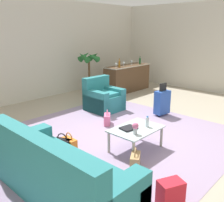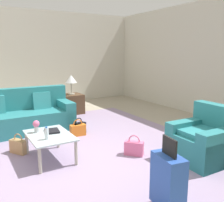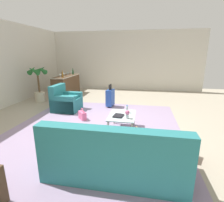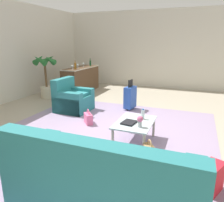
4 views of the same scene
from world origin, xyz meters
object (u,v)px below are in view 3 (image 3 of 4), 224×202
at_px(wine_glass_leftmost, 60,75).
at_px(handbag_orange, 78,138).
at_px(handbag_tan, 136,136).
at_px(handbag_pink, 82,115).
at_px(coffee_table_book, 118,116).
at_px(potted_palm, 39,83).
at_px(couch, 114,160).
at_px(wine_glass_left_of_centre, 64,74).
at_px(armchair, 65,102).
at_px(wine_bottle_amber, 63,75).
at_px(coffee_table, 122,117).
at_px(water_bottle, 127,109).
at_px(flower_vase, 127,113).
at_px(bar_console, 67,85).
at_px(wine_glass_rightmost, 72,72).
at_px(backpack_red, 183,148).
at_px(wine_bottle_green, 73,72).
at_px(wine_glass_right_of_centre, 68,73).
at_px(suitcase_blue, 110,97).
at_px(handbag_black, 74,140).

xyz_separation_m(wine_glass_leftmost, handbag_orange, (-3.70, -2.19, -0.91)).
height_order(handbag_tan, handbag_pink, same).
height_order(coffee_table_book, potted_palm, potted_palm).
height_order(couch, wine_glass_left_of_centre, wine_glass_left_of_centre).
height_order(handbag_pink, potted_palm, potted_palm).
distance_m(armchair, wine_bottle_amber, 1.96).
bearing_deg(wine_bottle_amber, coffee_table, -134.41).
bearing_deg(water_bottle, flower_vase, -173.21).
relative_size(bar_console, wine_bottle_amber, 6.42).
height_order(wine_glass_left_of_centre, wine_glass_rightmost, same).
height_order(wine_glass_rightmost, backpack_red, wine_glass_rightmost).
relative_size(coffee_table_book, backpack_red, 0.70).
relative_size(coffee_table, potted_palm, 0.64).
xyz_separation_m(armchair, handbag_tan, (-1.83, -2.56, -0.17)).
distance_m(armchair, wine_glass_left_of_centre, 2.30).
distance_m(couch, coffee_table_book, 1.69).
relative_size(wine_bottle_green, potted_palm, 0.20).
relative_size(wine_bottle_green, handbag_orange, 0.84).
height_order(wine_glass_right_of_centre, wine_bottle_amber, wine_bottle_amber).
xyz_separation_m(wine_glass_left_of_centre, wine_bottle_green, (0.79, -0.11, 0.01)).
relative_size(coffee_table_book, handbag_orange, 0.78).
height_order(coffee_table, flower_vase, flower_vase).
bearing_deg(handbag_tan, armchair, 54.55).
bearing_deg(armchair, couch, -143.79).
xyz_separation_m(coffee_table_book, wine_glass_leftmost, (2.96, 2.97, 0.60)).
xyz_separation_m(wine_glass_leftmost, wine_glass_right_of_centre, (0.88, 0.05, 0.00)).
bearing_deg(suitcase_blue, backpack_red, -146.40).
relative_size(wine_glass_rightmost, potted_palm, 0.10).
relative_size(armchair, wine_bottle_amber, 2.99).
xyz_separation_m(coffee_table_book, backpack_red, (-0.88, -1.37, -0.25)).
height_order(wine_glass_rightmost, wine_bottle_green, wine_bottle_green).
distance_m(wine_glass_right_of_centre, potted_palm, 1.66).
height_order(wine_bottle_green, backpack_red, wine_bottle_green).
height_order(armchair, wine_glass_leftmost, wine_glass_leftmost).
distance_m(coffee_table, handbag_black, 1.36).
distance_m(bar_console, wine_glass_leftmost, 0.86).
height_order(flower_vase, wine_bottle_green, wine_bottle_green).
bearing_deg(suitcase_blue, flower_vase, -159.05).
bearing_deg(wine_glass_left_of_centre, handbag_black, -152.97).
height_order(wine_glass_left_of_centre, potted_palm, potted_palm).
distance_m(wine_glass_left_of_centre, wine_bottle_green, 0.79).
bearing_deg(coffee_table_book, water_bottle, -20.88).
bearing_deg(flower_vase, suitcase_blue, 20.95).
distance_m(handbag_pink, potted_palm, 2.99).
xyz_separation_m(armchair, wine_bottle_amber, (1.62, 0.82, 0.74)).
height_order(coffee_table, backpack_red, coffee_table).
xyz_separation_m(handbag_tan, handbag_black, (-0.44, 1.32, 0.00)).
bearing_deg(handbag_pink, backpack_red, -121.32).
bearing_deg(wine_glass_rightmost, suitcase_blue, -132.50).
bearing_deg(handbag_black, wine_glass_leftmost, 29.20).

